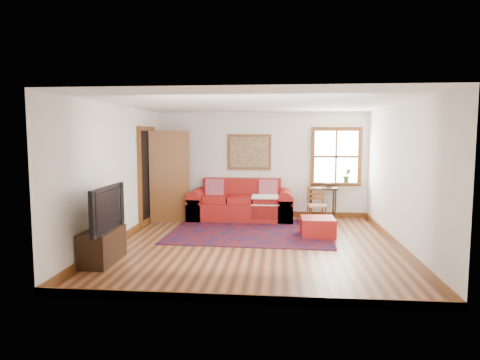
# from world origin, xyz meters

# --- Properties ---
(ground) EXTENTS (5.50, 5.50, 0.00)m
(ground) POSITION_xyz_m (0.00, 0.00, 0.00)
(ground) COLOR #462212
(ground) RESTS_ON ground
(room_envelope) EXTENTS (5.04, 5.54, 2.52)m
(room_envelope) POSITION_xyz_m (0.00, 0.02, 1.65)
(room_envelope) COLOR silver
(room_envelope) RESTS_ON ground
(window) EXTENTS (1.18, 0.20, 1.38)m
(window) POSITION_xyz_m (1.78, 2.70, 1.31)
(window) COLOR white
(window) RESTS_ON ground
(doorway) EXTENTS (0.89, 1.08, 2.14)m
(doorway) POSITION_xyz_m (-2.21, 1.78, 1.07)
(doorway) COLOR black
(doorway) RESTS_ON ground
(framed_artwork) EXTENTS (1.05, 0.07, 0.85)m
(framed_artwork) POSITION_xyz_m (-0.30, 2.71, 1.55)
(framed_artwork) COLOR brown
(framed_artwork) RESTS_ON ground
(persian_rug) EXTENTS (3.27, 2.65, 0.02)m
(persian_rug) POSITION_xyz_m (-0.14, 1.02, 0.01)
(persian_rug) COLOR #530B0C
(persian_rug) RESTS_ON ground
(red_leather_sofa) EXTENTS (2.38, 0.98, 0.93)m
(red_leather_sofa) POSITION_xyz_m (-0.45, 2.29, 0.31)
(red_leather_sofa) COLOR maroon
(red_leather_sofa) RESTS_ON ground
(red_ottoman) EXTENTS (0.65, 0.65, 0.37)m
(red_ottoman) POSITION_xyz_m (1.18, 0.75, 0.18)
(red_ottoman) COLOR maroon
(red_ottoman) RESTS_ON ground
(side_table) EXTENTS (0.64, 0.48, 0.77)m
(side_table) POSITION_xyz_m (1.42, 2.38, 0.64)
(side_table) COLOR black
(side_table) RESTS_ON ground
(ladder_back_chair) EXTENTS (0.43, 0.41, 0.84)m
(ladder_back_chair) POSITION_xyz_m (1.24, 1.95, 0.45)
(ladder_back_chair) COLOR tan
(ladder_back_chair) RESTS_ON ground
(media_cabinet) EXTENTS (0.42, 0.94, 0.52)m
(media_cabinet) POSITION_xyz_m (-2.27, -1.29, 0.26)
(media_cabinet) COLOR black
(media_cabinet) RESTS_ON ground
(television) EXTENTS (0.15, 1.18, 0.68)m
(television) POSITION_xyz_m (-2.25, -1.37, 0.86)
(television) COLOR black
(television) RESTS_ON media_cabinet
(candle_hurricane) EXTENTS (0.12, 0.12, 0.18)m
(candle_hurricane) POSITION_xyz_m (-2.22, -0.91, 0.60)
(candle_hurricane) COLOR silver
(candle_hurricane) RESTS_ON media_cabinet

